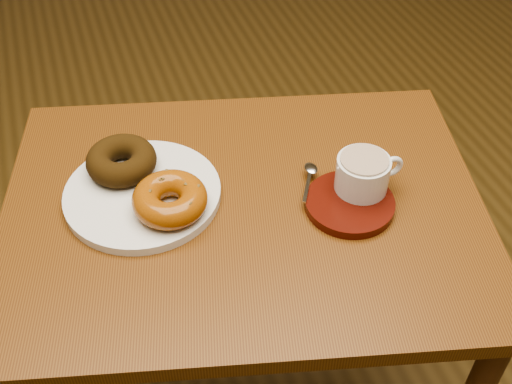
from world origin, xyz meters
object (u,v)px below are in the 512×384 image
object	(u,v)px
saucer	(350,204)
coffee_cup	(363,173)
cafe_table	(245,251)
donut_plate	(143,194)

from	to	relation	value
saucer	coffee_cup	bearing A→B (deg)	36.61
cafe_table	saucer	bearing A→B (deg)	-6.57
cafe_table	donut_plate	distance (m)	0.20
saucer	coffee_cup	distance (m)	0.05
donut_plate	saucer	distance (m)	0.32
donut_plate	coffee_cup	distance (m)	0.34
coffee_cup	saucer	bearing A→B (deg)	-142.01
donut_plate	coffee_cup	size ratio (longest dim) A/B	2.24
cafe_table	coffee_cup	size ratio (longest dim) A/B	7.88
cafe_table	saucer	size ratio (longest dim) A/B	6.25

